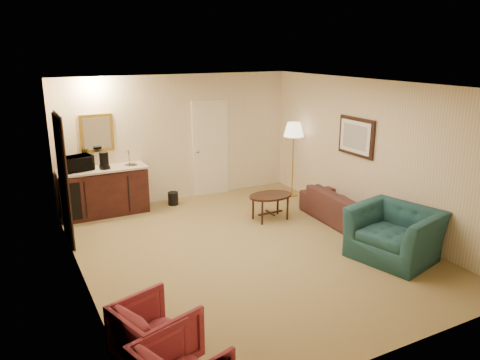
# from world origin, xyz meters

# --- Properties ---
(ground) EXTENTS (6.00, 6.00, 0.00)m
(ground) POSITION_xyz_m (0.00, 0.00, 0.00)
(ground) COLOR olive
(ground) RESTS_ON ground
(room_walls) EXTENTS (5.02, 6.01, 2.61)m
(room_walls) POSITION_xyz_m (-0.10, 0.77, 1.72)
(room_walls) COLOR beige
(room_walls) RESTS_ON ground
(wetbar_cabinet) EXTENTS (1.64, 0.58, 0.92)m
(wetbar_cabinet) POSITION_xyz_m (-1.65, 2.72, 0.46)
(wetbar_cabinet) COLOR #361611
(wetbar_cabinet) RESTS_ON ground
(sofa) EXTENTS (0.69, 2.04, 0.78)m
(sofa) POSITION_xyz_m (2.15, 0.17, 0.39)
(sofa) COLOR black
(sofa) RESTS_ON ground
(teal_armchair) EXTENTS (1.07, 1.37, 1.06)m
(teal_armchair) POSITION_xyz_m (1.84, -1.30, 0.53)
(teal_armchair) COLOR #1B4244
(teal_armchair) RESTS_ON ground
(rose_chair_near) EXTENTS (0.86, 0.89, 0.74)m
(rose_chair_near) POSITION_xyz_m (-2.15, -2.00, 0.37)
(rose_chair_near) COLOR #953138
(rose_chair_near) RESTS_ON ground
(coffee_table) EXTENTS (0.85, 0.58, 0.49)m
(coffee_table) POSITION_xyz_m (1.03, 1.00, 0.24)
(coffee_table) COLOR black
(coffee_table) RESTS_ON ground
(floor_lamp) EXTENTS (0.43, 0.43, 1.61)m
(floor_lamp) POSITION_xyz_m (2.20, 2.03, 0.81)
(floor_lamp) COLOR #BA8F3E
(floor_lamp) RESTS_ON ground
(waste_bin) EXTENTS (0.28, 0.28, 0.26)m
(waste_bin) POSITION_xyz_m (-0.30, 2.65, 0.13)
(waste_bin) COLOR black
(waste_bin) RESTS_ON ground
(microwave) EXTENTS (0.56, 0.40, 0.34)m
(microwave) POSITION_xyz_m (-2.08, 2.73, 1.09)
(microwave) COLOR black
(microwave) RESTS_ON wetbar_cabinet
(coffee_maker) EXTENTS (0.20, 0.20, 0.32)m
(coffee_maker) POSITION_xyz_m (-1.62, 2.65, 1.08)
(coffee_maker) COLOR black
(coffee_maker) RESTS_ON wetbar_cabinet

